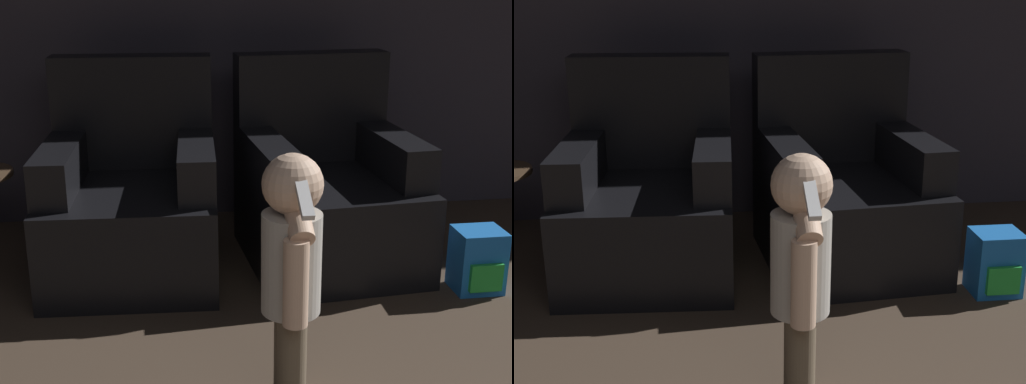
{
  "view_description": "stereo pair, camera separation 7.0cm",
  "coord_description": "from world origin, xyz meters",
  "views": [
    {
      "loc": [
        -0.64,
        0.56,
        1.4
      ],
      "look_at": [
        -0.28,
        3.12,
        0.56
      ],
      "focal_mm": 50.0,
      "sensor_mm": 36.0,
      "label": 1
    },
    {
      "loc": [
        -0.57,
        0.55,
        1.4
      ],
      "look_at": [
        -0.28,
        3.12,
        0.56
      ],
      "focal_mm": 50.0,
      "sensor_mm": 36.0,
      "label": 2
    }
  ],
  "objects": [
    {
      "name": "toy_backpack",
      "position": [
        0.73,
        3.29,
        0.14
      ],
      "size": [
        0.21,
        0.2,
        0.28
      ],
      "color": "blue",
      "rests_on": "ground_plane"
    },
    {
      "name": "person_toddler",
      "position": [
        -0.25,
        2.55,
        0.51
      ],
      "size": [
        0.19,
        0.34,
        0.86
      ],
      "rotation": [
        0.0,
        0.0,
        -1.64
      ],
      "color": "brown",
      "rests_on": "ground_plane"
    },
    {
      "name": "armchair_left",
      "position": [
        -0.77,
        3.75,
        0.33
      ],
      "size": [
        0.81,
        0.89,
        0.97
      ],
      "rotation": [
        0.0,
        0.0,
        -0.05
      ],
      "color": "black",
      "rests_on": "ground_plane"
    },
    {
      "name": "armchair_right",
      "position": [
        0.15,
        3.75,
        0.33
      ],
      "size": [
        0.83,
        0.91,
        0.97
      ],
      "rotation": [
        0.0,
        0.0,
        0.08
      ],
      "color": "black",
      "rests_on": "ground_plane"
    }
  ]
}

